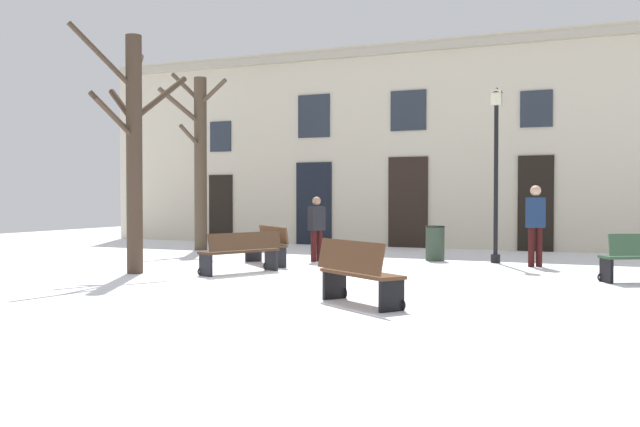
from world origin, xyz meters
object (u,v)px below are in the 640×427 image
Objects in this scene: litter_bin at (435,243)px; person_strolling at (317,226)px; bench_near_lamp at (267,244)px; tree_right_of_center at (133,143)px; person_crossing_plaza at (535,221)px; bench_by_litter_bin at (241,251)px; tree_center at (199,158)px; bench_back_to_back_right at (358,273)px; streetlamp at (496,156)px.

person_strolling is at bearing -152.16° from litter_bin.
litter_bin is 0.53× the size of bench_near_lamp.
bench_near_lamp is (1.64, 2.69, -2.19)m from tree_right_of_center.
person_crossing_plaza is 5.04m from person_strolling.
litter_bin is 5.23m from bench_by_litter_bin.
tree_right_of_center is 4.87m from person_strolling.
tree_center is 3.35× the size of bench_back_to_back_right.
bench_back_to_back_right is 0.96× the size of bench_near_lamp.
bench_near_lamp is (-0.39, 1.85, 0.02)m from bench_by_litter_bin.
bench_near_lamp is at bearing 169.33° from person_crossing_plaza.
streetlamp is at bearing 119.21° from person_crossing_plaza.
bench_near_lamp is at bearing 175.35° from person_strolling.
bench_back_to_back_right is (5.69, -2.14, -2.19)m from tree_right_of_center.
bench_by_litter_bin is (-4.35, -4.39, -2.06)m from streetlamp.
person_strolling is at bearing -26.94° from bench_back_to_back_right.
streetlamp reaches higher than person_crossing_plaza.
tree_center is 11.32m from bench_back_to_back_right.
bench_near_lamp is at bearing -144.03° from bench_by_litter_bin.
bench_back_to_back_right is at bearing -122.90° from person_strolling.
streetlamp reaches higher than bench_near_lamp.
bench_near_lamp reaches higher than bench_by_litter_bin.
tree_right_of_center is 6.46m from bench_back_to_back_right.
person_strolling is (-2.56, -1.35, 0.42)m from litter_bin.
bench_near_lamp is at bearing -151.85° from streetlamp.
person_strolling is at bearing -22.33° from tree_center.
person_crossing_plaza reaches higher than bench_by_litter_bin.
bench_back_to_back_right is at bearing -133.28° from person_crossing_plaza.
litter_bin is at bearing 170.38° from bench_by_litter_bin.
bench_by_litter_bin is 1.16× the size of bench_back_to_back_right.
tree_center is 9.73m from person_crossing_plaza.
streetlamp is at bearing 70.58° from bench_near_lamp.
person_crossing_plaza is at bearing -6.40° from tree_center.
bench_by_litter_bin is (2.03, 0.84, -2.21)m from tree_right_of_center.
bench_near_lamp is at bearing 58.58° from tree_right_of_center.
bench_by_litter_bin is at bearing -123.76° from litter_bin.
tree_right_of_center reaches higher than litter_bin.
person_strolling is at bearing 58.17° from tree_right_of_center.
litter_bin is at bearing -34.04° from person_strolling.
litter_bin is at bearing 137.68° from person_crossing_plaza.
bench_back_to_back_right is 6.30m from bench_near_lamp.
person_crossing_plaza is at bearing 61.22° from bench_near_lamp.
person_crossing_plaza reaches higher than litter_bin.
tree_center is 1.26× the size of streetlamp.
tree_right_of_center is 5.80× the size of litter_bin.
bench_back_to_back_right is at bearing -95.37° from streetlamp.
bench_by_litter_bin is (4.20, -4.87, -2.24)m from tree_center.
person_strolling reaches higher than bench_near_lamp.
person_crossing_plaza is at bearing -69.72° from bench_back_to_back_right.
litter_bin is at bearing 79.58° from bench_near_lamp.
tree_center is at bearing 95.79° from person_strolling.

